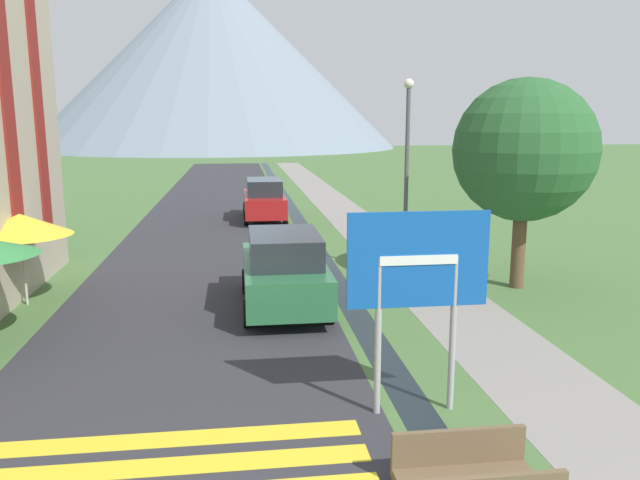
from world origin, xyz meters
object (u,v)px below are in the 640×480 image
road_sign (418,278)px  streetlamp (407,161)px  parked_car_far (264,199)px  parked_car_near (284,270)px  cafe_umbrella_rear_yellow (20,225)px  tree_by_path (525,151)px

road_sign → streetlamp: streetlamp is taller
road_sign → parked_car_far: road_sign is taller
parked_car_near → cafe_umbrella_rear_yellow: (-6.14, 1.02, 1.04)m
parked_car_near → parked_car_far: 13.20m
road_sign → streetlamp: bearing=75.9°
cafe_umbrella_rear_yellow → tree_by_path: bearing=-0.1°
parked_car_far → streetlamp: size_ratio=0.83×
road_sign → tree_by_path: (4.69, 6.62, 1.50)m
parked_car_near → cafe_umbrella_rear_yellow: bearing=170.6°
road_sign → streetlamp: (2.17, 8.64, 1.14)m
parked_car_far → streetlamp: 11.06m
parked_car_near → tree_by_path: (6.26, 0.99, 2.69)m
cafe_umbrella_rear_yellow → streetlamp: 10.15m
road_sign → tree_by_path: 8.25m
road_sign → parked_car_near: road_sign is taller
parked_car_far → tree_by_path: 13.93m
parked_car_far → cafe_umbrella_rear_yellow: cafe_umbrella_rear_yellow is taller
tree_by_path → road_sign: bearing=-125.4°
parked_car_far → cafe_umbrella_rear_yellow: size_ratio=1.93×
road_sign → cafe_umbrella_rear_yellow: size_ratio=1.31×
road_sign → streetlamp: size_ratio=0.56×
parked_car_far → tree_by_path: tree_by_path is taller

